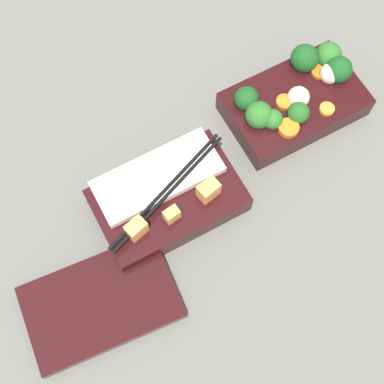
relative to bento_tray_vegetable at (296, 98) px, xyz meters
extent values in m
plane|color=slate|center=(0.13, 0.02, -0.03)|extent=(3.00, 3.00, 0.00)
cube|color=black|center=(0.00, 0.00, -0.01)|extent=(0.20, 0.13, 0.04)
sphere|color=#19511E|center=(-0.04, -0.04, 0.02)|extent=(0.04, 0.04, 0.04)
sphere|color=#2D7028|center=(-0.07, -0.03, 0.02)|extent=(0.04, 0.04, 0.04)
sphere|color=#2D7028|center=(0.06, 0.03, 0.02)|extent=(0.03, 0.03, 0.03)
sphere|color=#2D7028|center=(0.07, 0.01, 0.02)|extent=(0.04, 0.04, 0.04)
sphere|color=#236023|center=(0.02, 0.03, 0.02)|extent=(0.03, 0.03, 0.03)
sphere|color=#19511E|center=(0.07, -0.02, 0.02)|extent=(0.04, 0.04, 0.04)
sphere|color=#19511E|center=(-0.07, 0.00, 0.02)|extent=(0.04, 0.04, 0.04)
cylinder|color=orange|center=(-0.02, 0.04, 0.01)|extent=(0.03, 0.03, 0.01)
cylinder|color=orange|center=(0.04, 0.04, 0.01)|extent=(0.03, 0.03, 0.01)
cylinder|color=orange|center=(-0.05, -0.02, 0.01)|extent=(0.04, 0.04, 0.01)
cylinder|color=orange|center=(0.03, 0.00, 0.01)|extent=(0.04, 0.04, 0.01)
sphere|color=beige|center=(-0.06, 0.00, 0.02)|extent=(0.03, 0.03, 0.03)
sphere|color=beige|center=(0.01, 0.01, 0.02)|extent=(0.03, 0.03, 0.03)
cube|color=black|center=(0.24, 0.05, -0.01)|extent=(0.20, 0.13, 0.04)
cube|color=white|center=(0.24, 0.02, 0.02)|extent=(0.18, 0.07, 0.01)
cube|color=#F4A356|center=(0.19, 0.08, 0.02)|extent=(0.03, 0.03, 0.03)
cube|color=#F4A356|center=(0.25, 0.08, 0.02)|extent=(0.02, 0.02, 0.02)
cube|color=#F4A356|center=(0.30, 0.08, 0.02)|extent=(0.03, 0.03, 0.03)
cylinder|color=black|center=(0.25, 0.05, 0.02)|extent=(0.21, 0.08, 0.01)
cylinder|color=black|center=(0.24, 0.05, 0.02)|extent=(0.21, 0.08, 0.01)
cube|color=black|center=(0.39, 0.13, -0.02)|extent=(0.21, 0.14, 0.02)
camera|label=1|loc=(0.34, 0.30, 0.70)|focal=50.00mm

